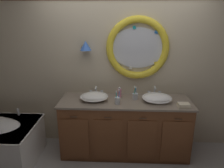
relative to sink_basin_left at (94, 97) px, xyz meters
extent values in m
plane|color=gray|center=(0.40, -0.22, -0.93)|extent=(14.00, 14.00, 0.00)
cube|color=beige|center=(0.40, 0.37, 0.37)|extent=(6.40, 0.08, 2.60)
ellipsoid|color=silver|center=(0.63, 0.31, 0.67)|extent=(0.84, 0.02, 0.61)
torus|color=yellow|center=(0.63, 0.31, 0.67)|extent=(0.95, 0.11, 0.95)
cube|color=teal|center=(1.05, 0.30, 0.69)|extent=(0.05, 0.01, 0.05)
cube|color=#2866B7|center=(0.89, 0.30, 0.91)|extent=(0.05, 0.01, 0.05)
cube|color=teal|center=(0.57, 0.30, 0.97)|extent=(0.05, 0.01, 0.05)
cube|color=orange|center=(0.28, 0.30, 0.83)|extent=(0.05, 0.01, 0.05)
cube|color=teal|center=(0.24, 0.30, 0.56)|extent=(0.05, 0.01, 0.05)
cube|color=silver|center=(0.54, 0.30, 0.37)|extent=(0.05, 0.01, 0.05)
cube|color=yellow|center=(0.91, 0.30, 0.44)|extent=(0.05, 0.01, 0.05)
cylinder|color=#4C3823|center=(-0.14, 0.28, 0.73)|extent=(0.02, 0.09, 0.02)
cone|color=blue|center=(-0.14, 0.23, 0.71)|extent=(0.17, 0.17, 0.14)
cube|color=brown|center=(0.46, 0.03, -0.51)|extent=(1.90, 0.60, 0.84)
cube|color=gray|center=(0.46, 0.03, -0.07)|extent=(1.94, 0.63, 0.03)
cube|color=gray|center=(0.46, 0.32, -0.15)|extent=(1.90, 0.02, 0.11)
cube|color=brown|center=(-0.26, -0.28, -0.55)|extent=(0.40, 0.02, 0.64)
cylinder|color=#422D1E|center=(-0.26, -0.29, -0.19)|extent=(0.10, 0.01, 0.01)
cube|color=brown|center=(0.22, -0.28, -0.55)|extent=(0.40, 0.02, 0.64)
cylinder|color=#422D1E|center=(0.22, -0.29, -0.19)|extent=(0.10, 0.01, 0.01)
cube|color=brown|center=(0.70, -0.28, -0.55)|extent=(0.40, 0.02, 0.64)
cylinder|color=#422D1E|center=(0.70, -0.29, -0.19)|extent=(0.10, 0.01, 0.01)
cube|color=brown|center=(1.17, -0.28, -0.55)|extent=(0.40, 0.02, 0.64)
cylinder|color=#422D1E|center=(1.17, -0.29, -0.19)|extent=(0.10, 0.01, 0.01)
cylinder|color=silver|center=(-1.22, 0.08, -0.31)|extent=(0.04, 0.04, 0.11)
ellipsoid|color=white|center=(0.00, 0.00, 0.00)|extent=(0.39, 0.30, 0.12)
torus|color=white|center=(0.00, 0.00, 0.00)|extent=(0.41, 0.41, 0.02)
cylinder|color=silver|center=(0.00, 0.00, 0.00)|extent=(0.03, 0.03, 0.01)
ellipsoid|color=white|center=(0.92, 0.00, 0.00)|extent=(0.41, 0.29, 0.11)
torus|color=white|center=(0.92, 0.00, 0.00)|extent=(0.43, 0.43, 0.02)
cylinder|color=silver|center=(0.92, 0.00, 0.00)|extent=(0.03, 0.03, 0.01)
cylinder|color=silver|center=(0.00, 0.25, -0.05)|extent=(0.05, 0.05, 0.02)
cylinder|color=silver|center=(0.00, 0.25, 0.01)|extent=(0.02, 0.02, 0.11)
sphere|color=silver|center=(0.00, 0.25, 0.07)|extent=(0.03, 0.03, 0.03)
cylinder|color=silver|center=(0.00, 0.20, 0.07)|extent=(0.02, 0.11, 0.02)
cylinder|color=silver|center=(-0.09, 0.25, -0.03)|extent=(0.04, 0.04, 0.06)
cylinder|color=silver|center=(0.09, 0.25, -0.03)|extent=(0.04, 0.04, 0.06)
cube|color=silver|center=(-0.09, 0.25, 0.00)|extent=(0.05, 0.01, 0.01)
cube|color=silver|center=(0.09, 0.25, 0.00)|extent=(0.05, 0.01, 0.01)
cylinder|color=silver|center=(0.92, 0.25, -0.05)|extent=(0.05, 0.05, 0.02)
cylinder|color=silver|center=(0.92, 0.25, 0.02)|extent=(0.02, 0.02, 0.12)
sphere|color=silver|center=(0.92, 0.25, 0.08)|extent=(0.03, 0.03, 0.03)
cylinder|color=silver|center=(0.92, 0.20, 0.08)|extent=(0.02, 0.10, 0.02)
cylinder|color=silver|center=(0.83, 0.25, -0.03)|extent=(0.04, 0.04, 0.06)
cylinder|color=silver|center=(1.00, 0.25, -0.03)|extent=(0.04, 0.04, 0.06)
cube|color=silver|center=(0.83, 0.25, 0.00)|extent=(0.05, 0.01, 0.01)
cube|color=silver|center=(1.00, 0.25, 0.00)|extent=(0.05, 0.01, 0.01)
cylinder|color=silver|center=(0.34, -0.12, -0.01)|extent=(0.07, 0.07, 0.10)
torus|color=silver|center=(0.34, -0.12, 0.04)|extent=(0.08, 0.08, 0.01)
cylinder|color=blue|center=(0.36, -0.11, 0.04)|extent=(0.03, 0.02, 0.18)
cube|color=white|center=(0.36, -0.11, 0.15)|extent=(0.02, 0.02, 0.02)
cylinder|color=#19ADB2|center=(0.33, -0.11, 0.03)|extent=(0.01, 0.01, 0.16)
cube|color=white|center=(0.33, -0.11, 0.13)|extent=(0.02, 0.02, 0.02)
cylinder|color=silver|center=(0.60, 0.08, -0.02)|extent=(0.08, 0.08, 0.09)
torus|color=silver|center=(0.60, 0.08, 0.03)|extent=(0.09, 0.09, 0.01)
cylinder|color=blue|center=(0.62, 0.08, 0.03)|extent=(0.02, 0.02, 0.16)
cube|color=white|center=(0.62, 0.08, 0.12)|extent=(0.02, 0.02, 0.02)
cylinder|color=orange|center=(0.60, 0.09, 0.03)|extent=(0.01, 0.03, 0.16)
cube|color=white|center=(0.60, 0.09, 0.13)|extent=(0.02, 0.02, 0.02)
cylinder|color=#19ADB2|center=(0.59, 0.07, 0.04)|extent=(0.04, 0.02, 0.17)
cube|color=white|center=(0.59, 0.07, 0.14)|extent=(0.02, 0.02, 0.03)
cylinder|color=pink|center=(0.37, 0.15, 0.01)|extent=(0.06, 0.06, 0.13)
cylinder|color=silver|center=(0.37, 0.15, 0.08)|extent=(0.04, 0.04, 0.02)
cylinder|color=silver|center=(0.37, 0.13, 0.10)|extent=(0.01, 0.04, 0.01)
cube|color=beige|center=(1.26, -0.17, -0.05)|extent=(0.17, 0.13, 0.02)
cube|color=beige|center=(1.26, -0.17, -0.02)|extent=(0.16, 0.13, 0.02)
camera|label=1|loc=(0.40, -2.89, 1.14)|focal=34.04mm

